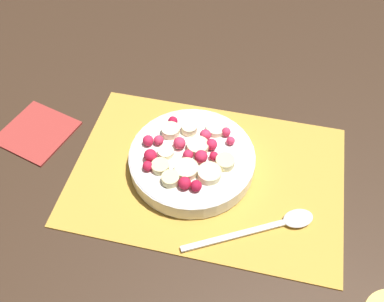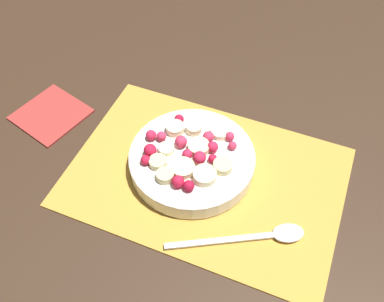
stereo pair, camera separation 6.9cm
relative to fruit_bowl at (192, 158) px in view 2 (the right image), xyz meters
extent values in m
plane|color=#382619|center=(0.03, -0.01, -0.03)|extent=(3.00, 3.00, 0.00)
cube|color=gold|center=(0.03, -0.01, -0.02)|extent=(0.44, 0.30, 0.01)
cylinder|color=white|center=(0.00, 0.00, -0.01)|extent=(0.21, 0.21, 0.03)
torus|color=white|center=(0.00, 0.00, 0.01)|extent=(0.21, 0.21, 0.01)
cylinder|color=white|center=(0.00, 0.00, 0.01)|extent=(0.19, 0.19, 0.00)
cylinder|color=#F4EAB7|center=(0.02, 0.06, 0.02)|extent=(0.05, 0.05, 0.01)
cylinder|color=beige|center=(0.04, -0.04, 0.02)|extent=(0.05, 0.05, 0.01)
cylinder|color=beige|center=(-0.04, -0.04, 0.02)|extent=(0.04, 0.04, 0.01)
cylinder|color=beige|center=(0.01, 0.01, 0.02)|extent=(0.05, 0.05, 0.01)
cylinder|color=beige|center=(0.00, -0.04, 0.02)|extent=(0.05, 0.05, 0.01)
cylinder|color=beige|center=(0.06, -0.01, 0.02)|extent=(0.04, 0.04, 0.01)
cylinder|color=#F4EAB7|center=(-0.04, -0.01, 0.02)|extent=(0.03, 0.03, 0.01)
cylinder|color=#F4EAB7|center=(-0.01, 0.05, 0.02)|extent=(0.04, 0.04, 0.01)
cylinder|color=#F4EAB7|center=(-0.04, 0.03, 0.02)|extent=(0.04, 0.04, 0.01)
cylinder|color=beige|center=(-0.02, -0.06, 0.02)|extent=(0.04, 0.04, 0.01)
sphere|color=#DB3356|center=(-0.06, 0.01, 0.02)|extent=(0.02, 0.02, 0.02)
sphere|color=#DB3356|center=(0.05, 0.05, 0.02)|extent=(0.02, 0.02, 0.02)
sphere|color=#D12347|center=(0.02, -0.01, 0.02)|extent=(0.02, 0.02, 0.02)
sphere|color=#DB3356|center=(0.06, 0.04, 0.02)|extent=(0.01, 0.01, 0.01)
sphere|color=#DB3356|center=(-0.02, 0.01, 0.02)|extent=(0.02, 0.02, 0.02)
sphere|color=#DB3356|center=(0.01, 0.04, 0.02)|extent=(0.02, 0.02, 0.02)
sphere|color=#B21433|center=(-0.05, 0.06, 0.02)|extent=(0.02, 0.02, 0.02)
sphere|color=#D12347|center=(-0.07, 0.00, 0.02)|extent=(0.02, 0.02, 0.02)
sphere|color=red|center=(-0.06, -0.03, 0.02)|extent=(0.02, 0.02, 0.02)
sphere|color=#B21433|center=(0.02, -0.06, 0.02)|extent=(0.02, 0.02, 0.02)
sphere|color=#D12347|center=(0.03, 0.02, 0.02)|extent=(0.02, 0.02, 0.02)
sphere|color=red|center=(0.00, -0.06, 0.02)|extent=(0.02, 0.02, 0.02)
sphere|color=#D12347|center=(0.00, -0.01, 0.02)|extent=(0.02, 0.02, 0.02)
sphere|color=red|center=(0.04, 0.00, 0.02)|extent=(0.01, 0.01, 0.01)
sphere|color=red|center=(-0.06, -0.04, 0.02)|extent=(0.02, 0.02, 0.02)
cube|color=silver|center=(0.09, -0.11, -0.02)|extent=(0.15, 0.09, 0.00)
ellipsoid|color=silver|center=(0.18, -0.06, -0.02)|extent=(0.06, 0.05, 0.01)
cube|color=#A3332D|center=(-0.29, 0.01, -0.02)|extent=(0.14, 0.14, 0.01)
camera|label=1|loc=(0.10, -0.42, 0.56)|focal=40.00mm
camera|label=2|loc=(0.16, -0.40, 0.56)|focal=40.00mm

